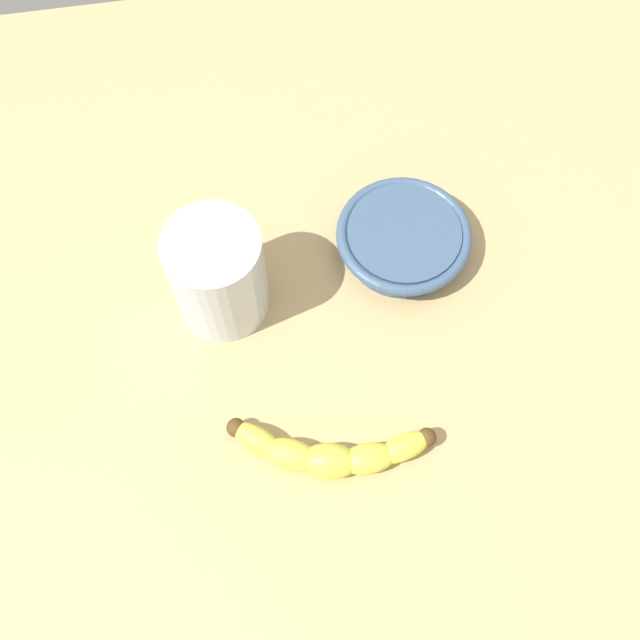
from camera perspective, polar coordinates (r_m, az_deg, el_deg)
wooden_tabletop at (r=73.83cm, az=6.33°, el=-8.52°), size 120.00×120.00×3.00cm
banana at (r=69.65cm, az=0.77°, el=-10.02°), size 7.73×19.05×3.27cm
smoothie_glass at (r=72.67cm, az=-7.70°, el=3.26°), size 9.18×9.18×11.71cm
ceramic_bowl at (r=78.34cm, az=6.31°, el=6.14°), size 13.92×13.92×3.52cm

